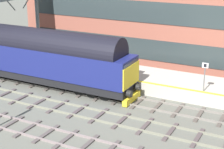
{
  "coord_description": "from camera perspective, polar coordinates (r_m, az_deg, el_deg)",
  "views": [
    {
      "loc": [
        -22.71,
        -11.92,
        10.47
      ],
      "look_at": [
        0.2,
        -0.01,
        1.78
      ],
      "focal_mm": 58.97,
      "sensor_mm": 36.0,
      "label": 1
    }
  ],
  "objects": [
    {
      "name": "station_platform",
      "position": [
        30.56,
        2.93,
        -0.46
      ],
      "size": [
        4.0,
        44.0,
        1.01
      ],
      "color": "#B2ACA0",
      "rests_on": "ground"
    },
    {
      "name": "track_main",
      "position": [
        27.69,
        -0.21,
        -3.49
      ],
      "size": [
        2.5,
        60.0,
        0.15
      ],
      "color": "slate",
      "rests_on": "ground"
    },
    {
      "name": "waiting_passenger",
      "position": [
        30.99,
        0.47,
        2.73
      ],
      "size": [
        0.45,
        0.47,
        1.64
      ],
      "rotation": [
        0.0,
        0.0,
        1.15
      ],
      "color": "#363036",
      "rests_on": "station_platform"
    },
    {
      "name": "track_adjacent_west",
      "position": [
        25.06,
        -3.72,
        -5.99
      ],
      "size": [
        2.5,
        60.0,
        0.15
      ],
      "color": "gray",
      "rests_on": "ground"
    },
    {
      "name": "diesel_locomotive",
      "position": [
        31.16,
        -13.14,
        3.27
      ],
      "size": [
        2.74,
        19.46,
        4.68
      ],
      "color": "black",
      "rests_on": "ground"
    },
    {
      "name": "ground_plane",
      "position": [
        27.71,
        -0.21,
        -3.6
      ],
      "size": [
        140.0,
        140.0,
        0.0
      ],
      "primitive_type": "plane",
      "color": "#5D5D55",
      "rests_on": "ground"
    },
    {
      "name": "track_adjacent_far_west",
      "position": [
        22.32,
        -8.67,
        -9.45
      ],
      "size": [
        2.5,
        60.0,
        0.15
      ],
      "color": "gray",
      "rests_on": "ground"
    },
    {
      "name": "platform_number_sign",
      "position": [
        26.47,
        14.18,
        0.27
      ],
      "size": [
        0.1,
        0.44,
        2.11
      ],
      "color": "slate",
      "rests_on": "station_platform"
    }
  ]
}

